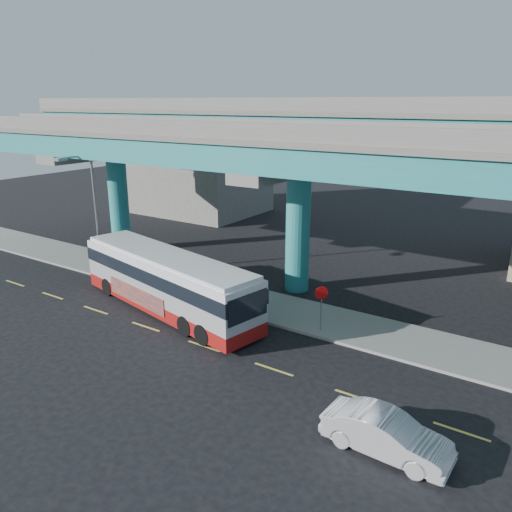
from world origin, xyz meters
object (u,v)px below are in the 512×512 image
Objects in this scene: parked_car at (139,263)px; stop_sign at (321,299)px; sedan at (386,434)px; street_lamp at (87,198)px; transit_bus at (168,280)px.

stop_sign is at bearing -100.99° from parked_car.
sedan is 9.34m from stop_sign.
street_lamp is 17.02m from stop_sign.
sedan is 0.54× the size of street_lamp.
sedan is 23.94m from street_lamp.
stop_sign is (14.49, -1.32, 1.09)m from parked_car.
sedan is 1.13× the size of parked_car.
transit_bus is 7.00m from parked_car.
parked_car is 0.48× the size of street_lamp.
sedan is at bearing -15.63° from street_lamp.
parked_car is (-5.97, 3.50, -1.06)m from transit_bus.
sedan is 1.82× the size of stop_sign.
stop_sign is (-5.98, 7.08, 1.17)m from sedan.
transit_bus is 1.63× the size of street_lamp.
stop_sign is at bearing 42.29° from sedan.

